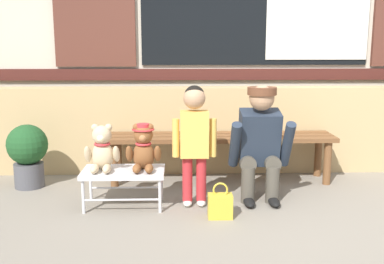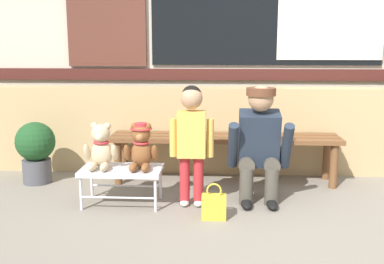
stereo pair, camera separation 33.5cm
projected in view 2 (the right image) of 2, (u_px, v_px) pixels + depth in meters
The scene contains 11 objects.
ground_plane at pixel (286, 227), 3.21m from camera, with size 60.00×60.00×0.00m, color gray.
brick_low_wall at pixel (267, 130), 4.53m from camera, with size 7.14×0.25×0.85m, color tan.
shop_facade at pixel (266, 6), 4.80m from camera, with size 7.28×0.26×3.29m.
wooden_bench_long at pixel (224, 143), 4.21m from camera, with size 2.10×0.40×0.44m.
small_display_bench at pixel (122, 172), 3.62m from camera, with size 0.64×0.36×0.30m.
teddy_bear_plain at pixel (101, 148), 3.60m from camera, with size 0.28×0.26×0.36m.
teddy_bear_with_hat at pixel (141, 147), 3.58m from camera, with size 0.28×0.27×0.36m.
child_standing at pixel (192, 132), 3.54m from camera, with size 0.35×0.18×0.96m.
adult_crouching at pixel (260, 144), 3.65m from camera, with size 0.50×0.49×0.95m.
handbag_on_ground at pixel (214, 206), 3.35m from camera, with size 0.18×0.11×0.27m.
potted_plant at pixel (36, 149), 4.19m from camera, with size 0.36×0.36×0.57m.
Camera 2 is at (-0.48, -3.06, 1.26)m, focal length 42.65 mm.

